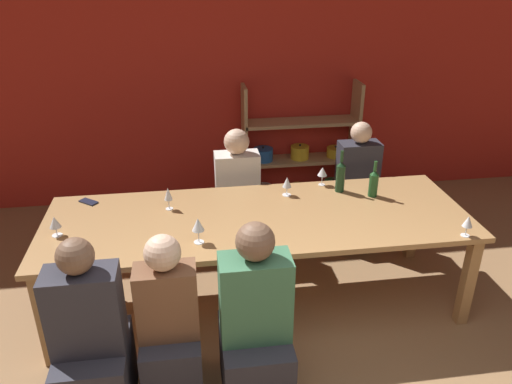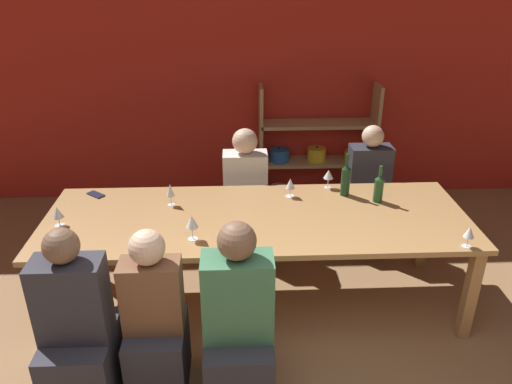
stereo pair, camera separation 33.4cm
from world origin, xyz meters
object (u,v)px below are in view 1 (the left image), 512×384
wine_bottle_dark (340,176)px  wine_glass_red_b (198,225)px  wine_glass_white_a (322,172)px  wine_glass_empty_a (287,183)px  person_near_c (93,352)px  cell_phone (89,202)px  person_far_b (355,198)px  wine_glass_red_c (55,223)px  dining_table (258,224)px  person_near_a (170,337)px  shelf_unit (298,159)px  wine_glass_red_a (168,195)px  wine_bottle_green (374,183)px  person_near_b (255,335)px  person_far_a (238,207)px  wine_glass_red_d (468,222)px

wine_bottle_dark → wine_glass_red_b: wine_bottle_dark is taller
wine_glass_white_a → wine_glass_red_b: wine_glass_red_b is taller
wine_glass_empty_a → person_near_c: size_ratio=0.13×
wine_bottle_dark → person_near_c: (-1.82, -1.22, -0.47)m
cell_phone → person_far_b: (2.32, 0.41, -0.34)m
wine_glass_red_c → cell_phone: (0.13, 0.49, -0.09)m
dining_table → person_far_b: 1.36m
cell_phone → person_near_a: bearing=-63.3°
wine_glass_white_a → dining_table: bearing=-142.4°
shelf_unit → person_near_c: size_ratio=1.09×
wine_glass_red_a → wine_glass_empty_a: bearing=6.7°
shelf_unit → wine_glass_red_b: size_ratio=7.11×
shelf_unit → wine_glass_red_c: (-2.13, -1.90, 0.41)m
wine_bottle_green → person_near_b: bearing=-135.0°
shelf_unit → person_far_b: (0.32, -0.99, -0.03)m
cell_phone → person_far_a: bearing=18.6°
wine_glass_red_c → person_near_b: (1.26, -0.82, -0.42)m
person_near_a → person_near_c: person_near_c is taller
wine_bottle_dark → wine_glass_red_d: (0.65, -0.81, -0.03)m
person_near_a → wine_glass_red_c: bearing=135.5°
dining_table → wine_glass_red_c: (-1.40, -0.08, 0.17)m
person_far_a → wine_glass_empty_a: bearing=124.6°
wine_glass_red_d → shelf_unit: bearing=105.5°
person_near_c → person_far_a: bearing=58.8°
wine_bottle_green → wine_bottle_dark: size_ratio=0.85×
wine_bottle_green → wine_bottle_dark: 0.27m
shelf_unit → wine_bottle_green: bearing=-82.0°
wine_glass_white_a → wine_glass_red_c: wine_glass_white_a is taller
wine_glass_red_d → person_far_a: bearing=137.7°
wine_glass_red_d → person_near_b: 1.63m
shelf_unit → wine_glass_red_b: bearing=-118.8°
wine_glass_white_a → person_near_a: (-1.26, -1.28, -0.46)m
wine_glass_red_d → wine_glass_empty_a: bearing=143.6°
wine_glass_red_b → wine_glass_red_d: wine_glass_red_b is taller
shelf_unit → wine_glass_red_b: shelf_unit is taller
wine_glass_red_a → person_near_a: person_near_a is taller
wine_bottle_dark → person_near_b: person_near_b is taller
wine_bottle_green → wine_glass_red_a: 1.60m
wine_glass_red_d → person_far_a: size_ratio=0.13×
person_near_b → wine_glass_red_d: bearing=15.3°
wine_glass_white_a → wine_bottle_dark: bearing=-50.4°
person_near_a → wine_glass_red_a: bearing=89.6°
wine_glass_red_b → wine_glass_red_c: size_ratio=1.25×
wine_bottle_dark → person_near_a: bearing=-140.1°
person_near_c → wine_glass_empty_a: bearing=41.2°
person_near_c → wine_glass_red_c: bearing=110.8°
wine_glass_red_b → person_near_a: bearing=-112.5°
dining_table → person_near_a: 1.08m
person_near_c → cell_phone: bearing=97.6°
person_far_a → wine_glass_white_a: bearing=152.5°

